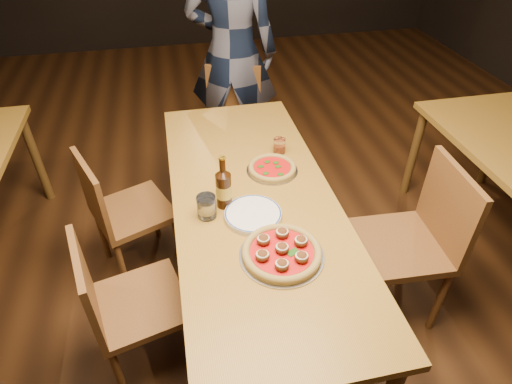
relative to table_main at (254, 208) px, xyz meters
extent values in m
plane|color=black|center=(0.00, 0.00, -0.68)|extent=(9.00, 9.00, 0.00)
cube|color=brown|center=(0.00, 0.00, 0.05)|extent=(0.80, 2.00, 0.04)
cylinder|color=#553A18|center=(-0.34, 0.94, -0.32)|extent=(0.06, 0.06, 0.71)
cylinder|color=#553A18|center=(0.34, 0.94, -0.32)|extent=(0.06, 0.06, 0.71)
cylinder|color=#553A18|center=(-1.36, 1.24, -0.32)|extent=(0.06, 0.06, 0.71)
cylinder|color=#553A18|center=(1.36, 0.74, -0.32)|extent=(0.06, 0.06, 0.71)
cylinder|color=#553A18|center=(2.04, 0.74, -0.32)|extent=(0.06, 0.06, 0.71)
cylinder|color=#B7B7BF|center=(0.03, -0.42, 0.07)|extent=(0.36, 0.36, 0.01)
cylinder|color=#A58D44|center=(0.03, -0.42, 0.09)|extent=(0.34, 0.34, 0.02)
torus|color=#A58D44|center=(0.03, -0.42, 0.10)|extent=(0.34, 0.34, 0.03)
cylinder|color=#BC0B13|center=(0.03, -0.42, 0.10)|extent=(0.27, 0.27, 0.00)
cylinder|color=#B7B7BF|center=(0.14, 0.20, 0.07)|extent=(0.28, 0.28, 0.01)
cylinder|color=#A58D44|center=(0.14, 0.20, 0.09)|extent=(0.25, 0.25, 0.02)
torus|color=#A58D44|center=(0.14, 0.20, 0.09)|extent=(0.26, 0.26, 0.03)
cylinder|color=#BC0B13|center=(0.14, 0.20, 0.10)|extent=(0.20, 0.20, 0.00)
cylinder|color=white|center=(-0.03, -0.14, 0.08)|extent=(0.27, 0.27, 0.03)
cylinder|color=black|center=(-0.15, -0.03, 0.16)|extent=(0.07, 0.07, 0.18)
cylinder|color=black|center=(-0.15, -0.03, 0.30)|extent=(0.03, 0.03, 0.09)
cylinder|color=gold|center=(-0.15, -0.03, 0.16)|extent=(0.08, 0.08, 0.07)
cylinder|color=white|center=(-0.24, -0.09, 0.13)|extent=(0.09, 0.09, 0.11)
cylinder|color=#A84113|center=(0.22, 0.37, 0.11)|extent=(0.07, 0.07, 0.09)
imported|color=black|center=(0.14, 1.50, 0.26)|extent=(0.78, 0.62, 1.87)
camera|label=1|loc=(-0.33, -1.62, 1.40)|focal=30.00mm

